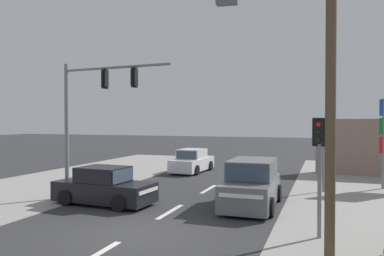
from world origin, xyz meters
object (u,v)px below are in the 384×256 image
utility_pole_foreground_right (325,59)px  suv_oncoming_near (252,185)px  pedestal_signal_right_kerb (320,157)px  sedan_crossing_left (104,187)px  pedestal_signal_far_median (324,143)px  sedan_receding_far (192,162)px  traffic_signal_mast (90,105)px

utility_pole_foreground_right → suv_oncoming_near: bearing=118.3°
pedestal_signal_right_kerb → sedan_crossing_left: pedestal_signal_right_kerb is taller
pedestal_signal_right_kerb → suv_oncoming_near: (-2.63, 3.47, -1.53)m
pedestal_signal_far_median → sedan_receding_far: bearing=151.0°
traffic_signal_mast → sedan_crossing_left: bearing=-21.7°
pedestal_signal_far_median → utility_pole_foreground_right: bearing=-89.8°
utility_pole_foreground_right → pedestal_signal_right_kerb: size_ratio=2.61×
utility_pole_foreground_right → traffic_signal_mast: utility_pole_foreground_right is taller
suv_oncoming_near → sedan_crossing_left: 6.11m
suv_oncoming_near → sedan_receding_far: 10.53m
utility_pole_foreground_right → sedan_crossing_left: (-8.63, 3.47, -4.30)m
utility_pole_foreground_right → sedan_receding_far: utility_pole_foreground_right is taller
sedan_receding_far → sedan_crossing_left: same height
suv_oncoming_near → sedan_crossing_left: suv_oncoming_near is taller
traffic_signal_mast → suv_oncoming_near: bearing=10.8°
utility_pole_foreground_right → sedan_receding_far: bearing=121.2°
pedestal_signal_far_median → sedan_receding_far: (-8.43, 4.68, -1.71)m
sedan_receding_far → sedan_crossing_left: size_ratio=1.00×
utility_pole_foreground_right → traffic_signal_mast: bearing=158.1°
pedestal_signal_right_kerb → pedestal_signal_far_median: same height
pedestal_signal_right_kerb → suv_oncoming_near: 4.62m
traffic_signal_mast → sedan_crossing_left: size_ratio=1.38×
pedestal_signal_far_median → traffic_signal_mast: bearing=-150.1°
pedestal_signal_far_median → suv_oncoming_near: size_ratio=0.78×
utility_pole_foreground_right → suv_oncoming_near: 7.14m
pedestal_signal_far_median → sedan_crossing_left: (-8.59, -5.83, -1.71)m
traffic_signal_mast → suv_oncoming_near: (6.79, 1.30, -3.26)m
utility_pole_foreground_right → sedan_receding_far: 16.90m
traffic_signal_mast → sedan_receding_far: bearing=83.9°
utility_pole_foreground_right → sedan_crossing_left: 10.25m
pedestal_signal_right_kerb → pedestal_signal_far_median: (0.09, 7.64, 0.00)m
suv_oncoming_near → utility_pole_foreground_right: bearing=-61.7°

